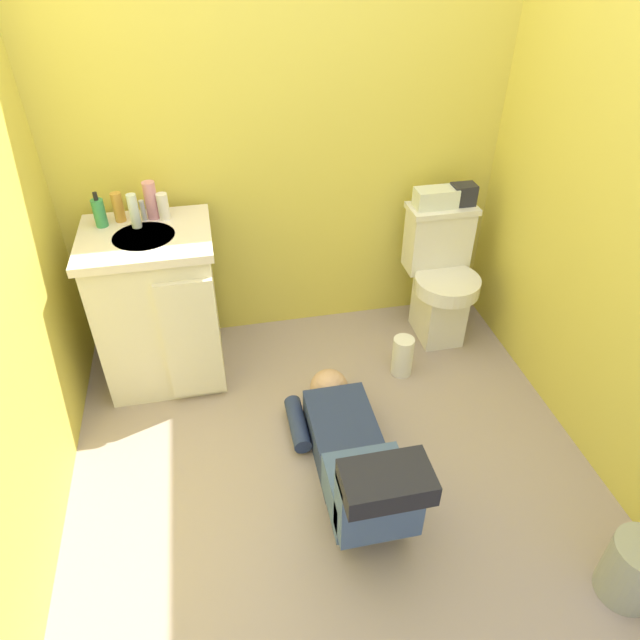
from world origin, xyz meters
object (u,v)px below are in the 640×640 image
Objects in this scene: toilet at (440,277)px; tissue_box at (436,198)px; bottle_clear at (134,211)px; soap_dispenser at (99,212)px; trash_can at (634,570)px; vanity_cabinet at (159,307)px; bottle_pink at (151,200)px; person_plumber at (355,457)px; paper_towel_roll at (402,356)px; toiletry_bag at (463,194)px; bottle_amber at (118,207)px; faucet at (143,210)px; bottle_white at (163,206)px.

tissue_box reaches higher than toilet.
tissue_box is 1.50m from bottle_clear.
soap_dispenser is 0.61× the size of trash_can.
bottle_pink is at bearing 76.18° from vanity_cabinet.
person_plumber reaches higher than paper_towel_roll.
trash_can is (0.12, -1.63, -0.23)m from toilet.
toiletry_bag is 0.89× the size of bottle_amber.
bottle_pink reaches higher than soap_dispenser.
soap_dispenser is (-1.70, 0.08, 0.52)m from toilet.
toilet is 0.91× the size of vanity_cabinet.
toilet is 5.39× the size of bottle_amber.
tissue_box is at bearing 180.00° from toiletry_bag.
vanity_cabinet is 1.22m from person_plumber.
toiletry_bag is at bearing 5.00° from vanity_cabinet.
toilet is 0.46m from toiletry_bag.
trash_can is (1.82, -1.70, -0.75)m from soap_dispenser.
paper_towel_roll is at bearing -15.90° from bottle_clear.
tissue_box reaches higher than person_plumber.
vanity_cabinet reaches higher than toilet.
soap_dispenser reaches higher than person_plumber.
soap_dispenser reaches higher than tissue_box.
paper_towel_roll is at bearing -19.03° from faucet.
bottle_amber is at bearing 124.75° from vanity_cabinet.
faucet is at bearing -8.42° from bottle_amber.
trash_can is (0.17, -1.72, -0.66)m from tissue_box.
bottle_clear is (-1.64, -0.06, 0.10)m from toiletry_bag.
bottle_pink is (0.15, 0.00, 0.02)m from bottle_amber.
trash_can is (1.58, -1.74, -0.77)m from bottle_pink.
tissue_box is at bearing 5.51° from vanity_cabinet.
bottle_clear is at bearing 112.97° from vanity_cabinet.
vanity_cabinet reaches higher than person_plumber.
vanity_cabinet reaches higher than paper_towel_roll.
trash_can is (0.02, -1.72, -0.67)m from toiletry_bag.
tissue_box is 1.37m from bottle_white.
bottle_white is at bearing -5.62° from bottle_amber.
bottle_clear is at bearing 128.79° from person_plumber.
soap_dispenser is 1.19× the size of bottle_amber.
bottle_amber is 2.57m from trash_can.
bottle_amber is at bearing 174.38° from bottle_white.
trash_can is at bearing -37.74° from person_plumber.
bottle_clear is (0.08, -0.08, 0.01)m from bottle_amber.
bottle_white is at bearing -2.36° from faucet.
person_plumber is at bearing -51.21° from bottle_clear.
bottle_clear is 1.51m from paper_towel_roll.
faucet is 0.56× the size of bottle_pink.
trash_can is at bearing -89.48° from toiletry_bag.
bottle_white is 0.47× the size of trash_can.
bottle_clear reaches higher than trash_can.
bottle_white is at bearing 179.93° from tissue_box.
person_plumber is 4.75× the size of paper_towel_roll.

